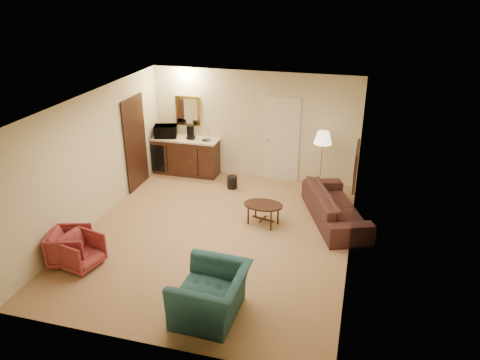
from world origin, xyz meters
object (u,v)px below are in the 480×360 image
at_px(rose_chair_far, 80,250).
at_px(microwave, 166,130).
at_px(coffee_table, 263,214).
at_px(coffee_maker, 191,132).
at_px(teal_armchair, 211,287).
at_px(waste_bin, 232,182).
at_px(sofa, 336,201).
at_px(rose_chair_near, 70,245).
at_px(floor_lamp, 321,163).
at_px(wetbar_cabinet, 186,156).

distance_m(rose_chair_far, microwave, 4.37).
xyz_separation_m(coffee_table, coffee_maker, (-2.29, 2.06, 0.86)).
xyz_separation_m(teal_armchair, waste_bin, (-0.94, 4.36, -0.34)).
bearing_deg(teal_armchair, coffee_table, 179.23).
distance_m(sofa, coffee_table, 1.49).
bearing_deg(rose_chair_near, microwave, -17.91).
bearing_deg(sofa, rose_chair_far, 103.14).
height_order(rose_chair_near, coffee_table, rose_chair_near).
bearing_deg(floor_lamp, coffee_table, -118.05).
bearing_deg(sofa, microwave, 49.34).
bearing_deg(microwave, sofa, -35.78).
xyz_separation_m(rose_chair_near, rose_chair_far, (0.25, -0.07, -0.02)).
xyz_separation_m(teal_armchair, floor_lamp, (1.06, 4.60, 0.25)).
bearing_deg(floor_lamp, sofa, -69.54).
relative_size(floor_lamp, waste_bin, 5.07).
bearing_deg(wetbar_cabinet, microwave, -176.77).
xyz_separation_m(sofa, teal_armchair, (-1.51, -3.39, 0.06)).
relative_size(wetbar_cabinet, coffee_maker, 4.88).
xyz_separation_m(waste_bin, coffee_maker, (-1.21, 0.57, 0.94)).
bearing_deg(sofa, floor_lamp, -1.00).
height_order(sofa, rose_chair_far, sofa).
bearing_deg(teal_armchair, microwave, -148.38).
height_order(teal_armchair, rose_chair_far, teal_armchair).
height_order(sofa, microwave, microwave).
relative_size(rose_chair_near, coffee_table, 0.87).
xyz_separation_m(sofa, coffee_maker, (-3.66, 1.54, 0.66)).
bearing_deg(waste_bin, microwave, 163.83).
distance_m(wetbar_cabinet, rose_chair_near, 4.28).
bearing_deg(floor_lamp, teal_armchair, -102.95).
bearing_deg(coffee_table, rose_chair_near, -143.14).
relative_size(wetbar_cabinet, floor_lamp, 1.10).
height_order(floor_lamp, coffee_maker, floor_lamp).
xyz_separation_m(microwave, coffee_maker, (0.64, 0.04, -0.02)).
xyz_separation_m(wetbar_cabinet, microwave, (-0.50, -0.03, 0.64)).
height_order(rose_chair_near, floor_lamp, floor_lamp).
bearing_deg(wetbar_cabinet, waste_bin, -22.69).
bearing_deg(floor_lamp, microwave, 175.67).
distance_m(rose_chair_far, floor_lamp, 5.40).
relative_size(sofa, microwave, 4.07).
bearing_deg(waste_bin, rose_chair_near, -116.67).
xyz_separation_m(rose_chair_near, floor_lamp, (3.85, 3.93, 0.41)).
bearing_deg(rose_chair_far, coffee_table, -37.07).
height_order(teal_armchair, floor_lamp, floor_lamp).
relative_size(teal_armchair, microwave, 2.06).
height_order(sofa, rose_chair_near, sofa).
height_order(wetbar_cabinet, microwave, microwave).
distance_m(wetbar_cabinet, floor_lamp, 3.38).
bearing_deg(coffee_table, sofa, 21.04).
xyz_separation_m(coffee_table, floor_lamp, (0.92, 1.74, 0.52)).
height_order(rose_chair_far, waste_bin, rose_chair_far).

